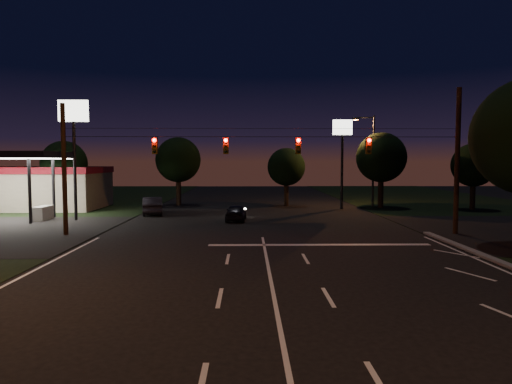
{
  "coord_description": "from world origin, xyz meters",
  "views": [
    {
      "loc": [
        -0.86,
        -12.82,
        4.5
      ],
      "look_at": [
        -0.47,
        9.56,
        3.0
      ],
      "focal_mm": 32.0,
      "sensor_mm": 36.0,
      "label": 1
    }
  ],
  "objects": [
    {
      "name": "ground",
      "position": [
        0.0,
        0.0,
        0.0
      ],
      "size": [
        140.0,
        140.0,
        0.0
      ],
      "primitive_type": "plane",
      "color": "black",
      "rests_on": "ground"
    },
    {
      "name": "stop_bar",
      "position": [
        3.0,
        11.5,
        0.01
      ],
      "size": [
        12.0,
        0.5,
        0.01
      ],
      "primitive_type": "cube",
      "color": "silver",
      "rests_on": "ground"
    },
    {
      "name": "utility_pole_right",
      "position": [
        12.0,
        15.0,
        0.0
      ],
      "size": [
        0.3,
        0.3,
        9.0
      ],
      "primitive_type": "cylinder",
      "color": "black",
      "rests_on": "ground"
    },
    {
      "name": "utility_pole_left",
      "position": [
        -12.0,
        15.0,
        0.0
      ],
      "size": [
        0.28,
        0.28,
        8.0
      ],
      "primitive_type": "cylinder",
      "color": "black",
      "rests_on": "ground"
    },
    {
      "name": "signal_span",
      "position": [
        -0.0,
        14.96,
        5.5
      ],
      "size": [
        24.0,
        0.4,
        1.56
      ],
      "color": "black",
      "rests_on": "ground"
    },
    {
      "name": "gas_station",
      "position": [
        -21.86,
        30.39,
        2.38
      ],
      "size": [
        14.2,
        16.1,
        5.25
      ],
      "color": "gray",
      "rests_on": "ground"
    },
    {
      "name": "pole_sign_left_near",
      "position": [
        -14.0,
        22.0,
        6.98
      ],
      "size": [
        2.2,
        0.3,
        9.1
      ],
      "color": "black",
      "rests_on": "ground"
    },
    {
      "name": "pole_sign_right",
      "position": [
        8.0,
        30.0,
        6.24
      ],
      "size": [
        1.8,
        0.3,
        8.4
      ],
      "color": "black",
      "rests_on": "ground"
    },
    {
      "name": "street_light_right_far",
      "position": [
        11.24,
        32.0,
        5.24
      ],
      "size": [
        2.2,
        0.35,
        9.0
      ],
      "color": "black",
      "rests_on": "ground"
    },
    {
      "name": "tree_far_a",
      "position": [
        -17.98,
        30.12,
        4.26
      ],
      "size": [
        4.2,
        4.2,
        6.42
      ],
      "color": "black",
      "rests_on": "ground"
    },
    {
      "name": "tree_far_b",
      "position": [
        -7.98,
        34.13,
        4.61
      ],
      "size": [
        4.6,
        4.6,
        6.98
      ],
      "color": "black",
      "rests_on": "ground"
    },
    {
      "name": "tree_far_c",
      "position": [
        3.02,
        33.1,
        3.9
      ],
      "size": [
        3.8,
        3.8,
        5.86
      ],
      "color": "black",
      "rests_on": "ground"
    },
    {
      "name": "tree_far_d",
      "position": [
        12.02,
        31.13,
        4.83
      ],
      "size": [
        4.8,
        4.8,
        7.3
      ],
      "color": "black",
      "rests_on": "ground"
    },
    {
      "name": "tree_far_e",
      "position": [
        20.02,
        29.11,
        4.11
      ],
      "size": [
        4.0,
        4.0,
        6.18
      ],
      "color": "black",
      "rests_on": "ground"
    },
    {
      "name": "car_oncoming_a",
      "position": [
        -1.78,
        21.61,
        0.63
      ],
      "size": [
        1.63,
        3.73,
        1.25
      ],
      "primitive_type": "imported",
      "rotation": [
        0.0,
        0.0,
        3.1
      ],
      "color": "black",
      "rests_on": "ground"
    },
    {
      "name": "car_oncoming_b",
      "position": [
        -9.0,
        25.96,
        0.74
      ],
      "size": [
        2.46,
        4.74,
        1.49
      ],
      "primitive_type": "imported",
      "rotation": [
        0.0,
        0.0,
        3.35
      ],
      "color": "black",
      "rests_on": "ground"
    }
  ]
}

